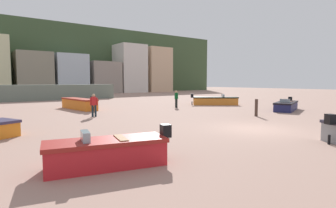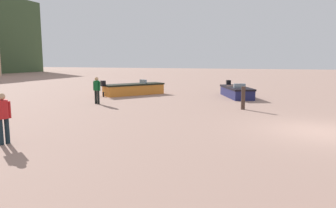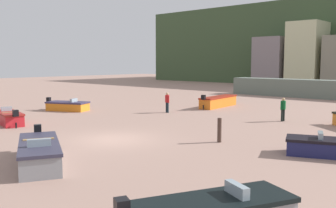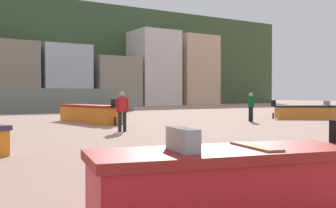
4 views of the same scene
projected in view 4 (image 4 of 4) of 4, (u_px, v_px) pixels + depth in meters
The scene contains 12 objects.
headland_hill at pixel (2, 59), 66.87m from camera, with size 90.00×32.00×14.74m, color #3A4F31.
harbor_pier at pixel (43, 100), 34.92m from camera, with size 16.10×2.40×2.05m, color slate.
townhouse_centre_left at pixel (9, 75), 49.68m from camera, with size 6.14×6.41×7.91m, color gray.
townhouse_centre at pixel (63, 76), 52.90m from camera, with size 6.05×5.80×7.87m, color silver.
townhouse_centre_right at pixel (112, 82), 56.87m from camera, with size 6.22×6.44×6.67m, color gray.
townhouse_right at pixel (153, 68), 60.32m from camera, with size 6.09×6.65×10.82m, color silver.
townhouse_far_right at pixel (193, 71), 63.80m from camera, with size 6.16×6.13×10.61m, color #D4AF8B.
boat_orange_4 at pixel (313, 112), 25.53m from camera, with size 4.54×3.90×1.16m.
boat_orange_5 at pixel (89, 114), 22.01m from camera, with size 1.78×5.45×1.28m.
boat_red_6 at pixel (227, 180), 5.11m from camera, with size 3.77×1.91×1.13m.
beach_walker_foreground at pixel (122, 108), 16.53m from camera, with size 0.53×0.42×1.62m.
beach_walker_distant at pixel (251, 104), 22.85m from camera, with size 0.40×0.54×1.62m.
Camera 4 is at (-12.04, -5.30, 1.48)m, focal length 43.82 mm.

